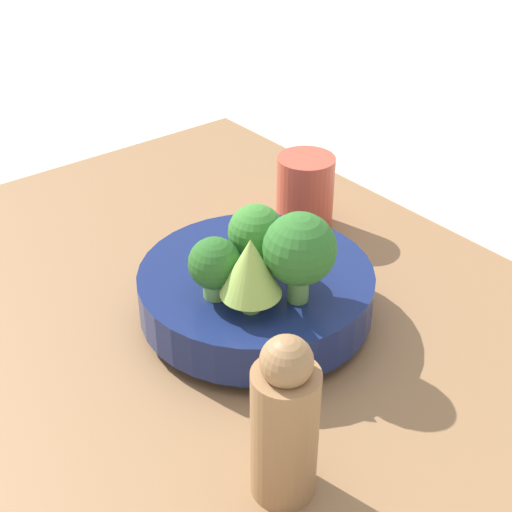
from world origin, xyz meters
name	(u,v)px	position (x,y,z in m)	size (l,w,h in m)	color
ground_plane	(215,342)	(0.00, 0.00, 0.00)	(6.00, 6.00, 0.00)	beige
table	(214,329)	(0.00, 0.00, 0.02)	(0.91, 0.70, 0.04)	olive
bowl	(256,291)	(0.03, 0.03, 0.08)	(0.25, 0.25, 0.06)	navy
broccoli_floret_center	(256,234)	(0.03, 0.03, 0.15)	(0.06, 0.06, 0.08)	#6BA34C
broccoli_floret_right	(300,250)	(0.10, 0.04, 0.16)	(0.07, 0.07, 0.10)	#609347
romanesco_piece_near	(251,268)	(0.08, -0.01, 0.15)	(0.06, 0.06, 0.08)	#609347
broccoli_floret_front	(215,265)	(0.04, -0.02, 0.14)	(0.05, 0.05, 0.07)	#6BA34C
cup	(305,192)	(-0.08, 0.21, 0.09)	(0.07, 0.07, 0.10)	#C64C38
pepper_mill	(285,423)	(0.23, -0.09, 0.11)	(0.05, 0.05, 0.16)	#997047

